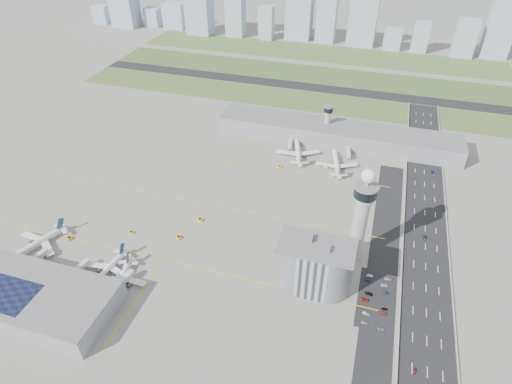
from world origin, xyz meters
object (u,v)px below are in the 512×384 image
(jet_bridge_far_1, at_px, (348,150))
(car_lot_4, at_px, (368,280))
(jet_bridge_near_0, at_px, (28,266))
(jet_bridge_near_2, at_px, (116,289))
(control_tower, at_px, (362,213))
(airplane_far_b, at_px, (337,161))
(car_hw_1, at_px, (425,238))
(airplane_near_c, at_px, (120,279))
(airplane_far_a, at_px, (298,148))
(car_lot_8, at_px, (385,309))
(tug_2, at_px, (179,237))
(car_lot_0, at_px, (364,323))
(tug_0, at_px, (70,238))
(car_lot_11, at_px, (388,279))
(tug_5, at_px, (326,167))
(car_hw_2, at_px, (432,172))
(airplane_near_b, at_px, (106,268))
(car_hw_4, at_px, (415,136))
(tug_4, at_px, (280,167))
(car_lot_10, at_px, (384,285))
(admin_building, at_px, (315,266))
(jet_bridge_near_1, at_px, (71,277))
(tug_3, at_px, (200,220))
(tug_1, at_px, (131,232))
(car_hw_0, at_px, (415,371))
(car_lot_7, at_px, (384,313))
(car_lot_1, at_px, (366,314))
(car_lot_6, at_px, (381,329))
(secondary_tower, at_px, (327,120))
(car_lot_3, at_px, (369,294))
(jet_bridge_far_0, at_px, (291,141))
(car_lot_9, at_px, (386,293))

(jet_bridge_far_1, xyz_separation_m, car_lot_4, (30.40, -142.08, -2.26))
(jet_bridge_near_0, height_order, jet_bridge_near_2, same)
(control_tower, xyz_separation_m, airplane_far_b, (-25.71, 99.17, -29.38))
(car_hw_1, bearing_deg, airplane_near_c, -156.43)
(airplane_far_a, distance_m, car_lot_8, 165.99)
(tug_2, distance_m, car_lot_0, 126.59)
(tug_0, relative_size, car_lot_11, 0.80)
(tug_5, xyz_separation_m, car_hw_2, (82.31, 17.38, -0.27))
(airplane_near_b, distance_m, car_hw_4, 287.84)
(tug_4, xyz_separation_m, car_lot_10, (89.36, -102.97, -0.37))
(airplane_near_c, height_order, tug_0, airplane_near_c)
(admin_building, relative_size, jet_bridge_near_1, 3.00)
(jet_bridge_near_2, bearing_deg, admin_building, -59.62)
(tug_3, bearing_deg, airplane_near_c, 166.57)
(jet_bridge_near_1, bearing_deg, airplane_near_b, -46.12)
(tug_1, relative_size, tug_2, 0.92)
(jet_bridge_near_0, relative_size, car_lot_8, 4.24)
(car_hw_0, distance_m, car_hw_2, 182.07)
(car_hw_4, bearing_deg, tug_0, -132.22)
(jet_bridge_far_1, bearing_deg, car_hw_0, 6.44)
(airplane_far_a, bearing_deg, car_lot_7, -167.99)
(car_lot_1, bearing_deg, car_hw_0, -140.81)
(car_lot_8, relative_size, car_hw_0, 1.04)
(admin_building, xyz_separation_m, airplane_near_b, (-118.57, -27.98, -10.29))
(airplane_far_b, bearing_deg, car_lot_6, -176.77)
(secondary_tower, bearing_deg, car_lot_11, -67.75)
(airplane_far_b, bearing_deg, car_lot_11, -171.08)
(airplane_far_a, height_order, car_lot_3, airplane_far_a)
(airplane_far_a, xyz_separation_m, car_hw_4, (95.49, 62.57, -5.59))
(control_tower, distance_m, tug_0, 186.16)
(car_lot_3, bearing_deg, car_hw_2, -9.96)
(airplane_near_c, bearing_deg, car_lot_8, 86.89)
(tug_0, bearing_deg, jet_bridge_near_0, -158.78)
(car_lot_6, distance_m, car_lot_11, 36.47)
(jet_bridge_far_1, distance_m, tug_3, 147.65)
(tug_2, xyz_separation_m, car_lot_6, (131.46, -33.00, -0.41))
(secondary_tower, relative_size, jet_bridge_far_0, 2.28)
(car_hw_0, bearing_deg, airplane_near_b, -177.07)
(car_hw_0, bearing_deg, jet_bridge_near_1, -173.47)
(car_lot_9, height_order, car_hw_2, car_hw_2)
(admin_building, bearing_deg, tug_4, 113.49)
(airplane_far_b, bearing_deg, airplane_near_b, 130.44)
(jet_bridge_far_0, bearing_deg, car_hw_0, 18.96)
(car_lot_1, xyz_separation_m, car_lot_4, (-1.37, 24.39, -0.04))
(car_lot_9, height_order, car_hw_1, car_hw_1)
(car_hw_2, bearing_deg, car_lot_1, -109.15)
(car_hw_4, bearing_deg, car_lot_0, -92.97)
(airplane_far_b, bearing_deg, tug_0, 118.24)
(control_tower, bearing_deg, car_hw_1, 35.23)
(jet_bridge_near_2, height_order, tug_2, jet_bridge_near_2)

